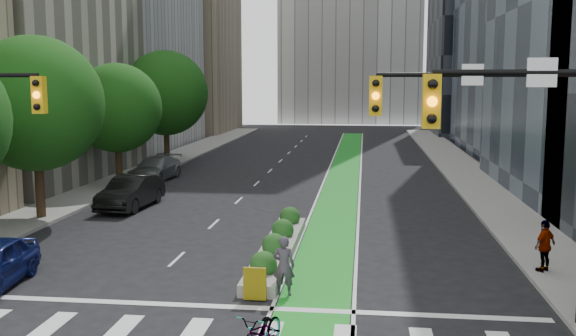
% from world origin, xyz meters
% --- Properties ---
extents(ground, '(160.00, 160.00, 0.00)m').
position_xyz_m(ground, '(0.00, 0.00, 0.00)').
color(ground, black).
rests_on(ground, ground).
extents(sidewalk_left, '(3.60, 90.00, 0.15)m').
position_xyz_m(sidewalk_left, '(-11.80, 25.00, 0.07)').
color(sidewalk_left, gray).
rests_on(sidewalk_left, ground).
extents(sidewalk_right, '(3.60, 90.00, 0.15)m').
position_xyz_m(sidewalk_right, '(11.80, 25.00, 0.07)').
color(sidewalk_right, gray).
rests_on(sidewalk_right, ground).
extents(bike_lane_paint, '(2.20, 70.00, 0.01)m').
position_xyz_m(bike_lane_paint, '(3.00, 30.00, 0.01)').
color(bike_lane_paint, '#1B9623').
rests_on(bike_lane_paint, ground).
extents(building_tan_far, '(14.00, 16.00, 26.00)m').
position_xyz_m(building_tan_far, '(-20.00, 66.00, 13.00)').
color(building_tan_far, tan).
rests_on(building_tan_far, ground).
extents(building_dark_end, '(14.00, 18.00, 28.00)m').
position_xyz_m(building_dark_end, '(20.00, 68.00, 14.00)').
color(building_dark_end, black).
rests_on(building_dark_end, ground).
extents(tree_mid, '(6.40, 6.40, 8.78)m').
position_xyz_m(tree_mid, '(-11.00, 12.00, 5.57)').
color(tree_mid, black).
rests_on(tree_mid, ground).
extents(tree_midfar, '(5.60, 5.60, 7.76)m').
position_xyz_m(tree_midfar, '(-11.00, 22.00, 4.95)').
color(tree_midfar, black).
rests_on(tree_midfar, ground).
extents(tree_far, '(6.60, 6.60, 9.00)m').
position_xyz_m(tree_far, '(-11.00, 32.00, 5.69)').
color(tree_far, black).
rests_on(tree_far, ground).
extents(signal_right, '(5.82, 0.51, 7.20)m').
position_xyz_m(signal_right, '(8.67, 0.47, 4.80)').
color(signal_right, black).
rests_on(signal_right, ground).
extents(median_planter, '(1.20, 10.26, 1.10)m').
position_xyz_m(median_planter, '(1.20, 7.04, 0.37)').
color(median_planter, gray).
rests_on(median_planter, ground).
extents(bicycle, '(1.35, 2.20, 1.09)m').
position_xyz_m(bicycle, '(2.00, -1.93, 0.55)').
color(bicycle, gray).
rests_on(bicycle, ground).
extents(cyclist, '(0.70, 0.47, 1.89)m').
position_xyz_m(cyclist, '(2.00, 2.47, 0.94)').
color(cyclist, '#403844').
rests_on(cyclist, ground).
extents(parked_car_left_mid, '(2.15, 5.30, 1.71)m').
position_xyz_m(parked_car_left_mid, '(-7.68, 15.17, 0.86)').
color(parked_car_left_mid, black).
rests_on(parked_car_left_mid, ground).
extents(parked_car_left_far, '(2.60, 5.57, 1.57)m').
position_xyz_m(parked_car_left_far, '(-9.50, 24.62, 0.79)').
color(parked_car_left_far, slate).
rests_on(parked_car_left_far, ground).
extents(pedestrian_far, '(1.08, 1.02, 1.80)m').
position_xyz_m(pedestrian_far, '(10.62, 5.55, 1.05)').
color(pedestrian_far, gray).
rests_on(pedestrian_far, sidewalk_right).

